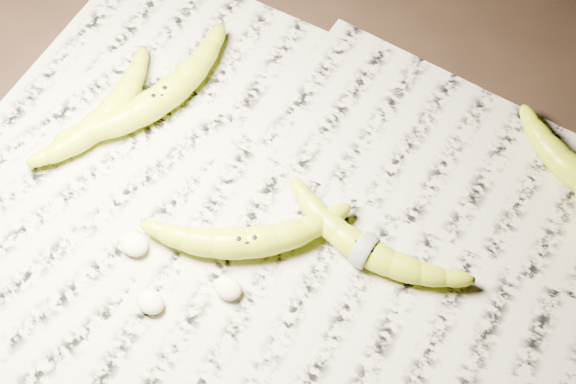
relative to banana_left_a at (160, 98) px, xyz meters
The scene contains 10 objects.
ground 0.24m from the banana_left_a, 11.37° to the right, with size 3.00×3.00×0.00m, color black.
newspaper_patch 0.23m from the banana_left_a, 16.91° to the right, with size 0.90×0.70×0.01m, color #B3B09A.
banana_left_a is the anchor object (origin of this frame).
banana_left_b 0.07m from the banana_left_a, 126.99° to the right, with size 0.18×0.06×0.04m, color #B9C418, non-canonical shape.
banana_center 0.23m from the banana_left_a, 27.57° to the right, with size 0.20×0.06×0.04m, color #B9C418, non-canonical shape.
banana_taped 0.32m from the banana_left_a, ahead, with size 0.20×0.06×0.03m, color #B9C418, non-canonical shape.
measuring_tape 0.32m from the banana_left_a, ahead, with size 0.04×0.04×0.00m, color white.
flesh_chunk_a 0.19m from the banana_left_a, 62.50° to the right, with size 0.03×0.03×0.02m, color #FAF0C2.
flesh_chunk_b 0.26m from the banana_left_a, 55.88° to the right, with size 0.03×0.03×0.02m, color #FAF0C2.
flesh_chunk_c 0.26m from the banana_left_a, 36.99° to the right, with size 0.03×0.03×0.02m, color #FAF0C2.
Camera 1 is at (0.21, -0.35, 0.85)m, focal length 50.00 mm.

